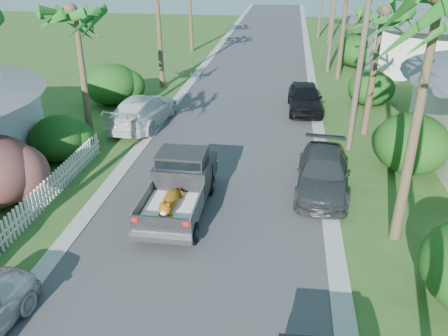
% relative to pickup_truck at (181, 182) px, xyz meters
% --- Properties ---
extents(road, '(8.00, 100.00, 0.02)m').
position_rel_pickup_truck_xyz_m(road, '(1.06, 18.21, -1.00)').
color(road, '#38383A').
rests_on(road, ground).
extents(curb_left, '(0.60, 100.00, 0.06)m').
position_rel_pickup_truck_xyz_m(curb_left, '(-3.24, 18.21, -0.98)').
color(curb_left, '#A5A39E').
rests_on(curb_left, ground).
extents(curb_right, '(0.60, 100.00, 0.06)m').
position_rel_pickup_truck_xyz_m(curb_right, '(5.36, 18.21, -0.98)').
color(curb_right, '#A5A39E').
rests_on(curb_right, ground).
extents(pickup_truck, '(1.98, 5.12, 2.06)m').
position_rel_pickup_truck_xyz_m(pickup_truck, '(0.00, 0.00, 0.00)').
color(pickup_truck, black).
rests_on(pickup_truck, ground).
extents(parked_car_rm, '(2.33, 4.98, 1.41)m').
position_rel_pickup_truck_xyz_m(parked_car_rm, '(5.15, 2.01, -0.31)').
color(parked_car_rm, '#333739').
rests_on(parked_car_rm, ground).
extents(parked_car_rf, '(2.05, 4.71, 1.58)m').
position_rel_pickup_truck_xyz_m(parked_car_rf, '(4.66, 11.46, -0.22)').
color(parked_car_rf, black).
rests_on(parked_car_rf, ground).
extents(parked_car_lf, '(2.74, 5.75, 1.62)m').
position_rel_pickup_truck_xyz_m(parked_car_lf, '(-3.94, 7.89, -0.20)').
color(parked_car_lf, white).
rests_on(parked_car_lf, ground).
extents(palm_l_b, '(4.40, 4.40, 7.40)m').
position_rel_pickup_truck_xyz_m(palm_l_b, '(-5.74, 5.21, 5.14)').
color(palm_l_b, brown).
rests_on(palm_l_b, ground).
extents(palm_r_b, '(4.40, 4.40, 7.20)m').
position_rel_pickup_truck_xyz_m(palm_r_b, '(7.66, 8.21, 4.94)').
color(palm_r_b, brown).
rests_on(palm_r_b, ground).
extents(shrub_l_c, '(2.40, 2.64, 2.00)m').
position_rel_pickup_truck_xyz_m(shrub_l_c, '(-6.34, 3.21, -0.01)').
color(shrub_l_c, '#164614').
rests_on(shrub_l_c, ground).
extents(shrub_l_d, '(3.20, 3.52, 2.40)m').
position_rel_pickup_truck_xyz_m(shrub_l_d, '(-6.94, 11.21, 0.19)').
color(shrub_l_d, '#164614').
rests_on(shrub_l_d, ground).
extents(shrub_r_b, '(3.00, 3.30, 2.50)m').
position_rel_pickup_truck_xyz_m(shrub_r_b, '(8.86, 4.21, 0.24)').
color(shrub_r_b, '#164614').
rests_on(shrub_r_b, ground).
extents(shrub_r_c, '(2.60, 2.86, 2.10)m').
position_rel_pickup_truck_xyz_m(shrub_r_c, '(8.56, 13.21, 0.04)').
color(shrub_r_c, '#164614').
rests_on(shrub_r_c, ground).
extents(shrub_r_d, '(3.20, 3.52, 2.60)m').
position_rel_pickup_truck_xyz_m(shrub_r_d, '(9.06, 23.21, 0.29)').
color(shrub_r_d, '#164614').
rests_on(shrub_r_d, ground).
extents(picket_fence, '(0.10, 11.00, 1.00)m').
position_rel_pickup_truck_xyz_m(picket_fence, '(-4.94, -1.29, -0.51)').
color(picket_fence, white).
rests_on(picket_fence, ground).
extents(house_right_far, '(9.00, 8.00, 4.60)m').
position_rel_pickup_truck_xyz_m(house_right_far, '(14.06, 23.21, 1.11)').
color(house_right_far, silver).
rests_on(house_right_far, ground).
extents(utility_pole_b, '(1.60, 0.26, 9.00)m').
position_rel_pickup_truck_xyz_m(utility_pole_b, '(6.66, 6.21, 3.59)').
color(utility_pole_b, brown).
rests_on(utility_pole_b, ground).
extents(utility_pole_c, '(1.60, 0.26, 9.00)m').
position_rel_pickup_truck_xyz_m(utility_pole_c, '(6.66, 21.21, 3.59)').
color(utility_pole_c, brown).
rests_on(utility_pole_c, ground).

